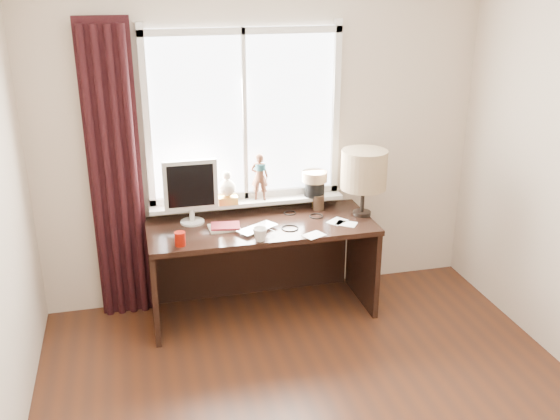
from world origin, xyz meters
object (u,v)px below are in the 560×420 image
object	(u,v)px
red_cup	(180,239)
desk	(259,248)
laptop	(257,229)
mug	(260,234)
table_lamp	(364,170)
monitor	(191,188)

from	to	relation	value
red_cup	desk	distance (m)	0.77
laptop	mug	bearing A→B (deg)	-127.11
table_lamp	red_cup	bearing A→B (deg)	-170.47
mug	monitor	world-z (taller)	monitor
red_cup	desk	world-z (taller)	red_cup
laptop	monitor	world-z (taller)	monitor
table_lamp	desk	bearing A→B (deg)	172.67
mug	red_cup	world-z (taller)	mug
laptop	mug	size ratio (longest dim) A/B	3.03
monitor	table_lamp	distance (m)	1.31
mug	table_lamp	size ratio (longest dim) A/B	0.20
red_cup	laptop	bearing A→B (deg)	13.04
laptop	monitor	xyz separation A→B (m)	(-0.45, 0.26, 0.27)
laptop	monitor	size ratio (longest dim) A/B	0.63
mug	red_cup	size ratio (longest dim) A/B	1.04
red_cup	desk	xyz separation A→B (m)	(0.63, 0.34, -0.29)
desk	monitor	size ratio (longest dim) A/B	3.47
laptop	desk	world-z (taller)	laptop
desk	table_lamp	bearing A→B (deg)	-7.33
monitor	desk	bearing A→B (deg)	-6.12
mug	table_lamp	bearing A→B (deg)	18.56
desk	monitor	world-z (taller)	monitor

